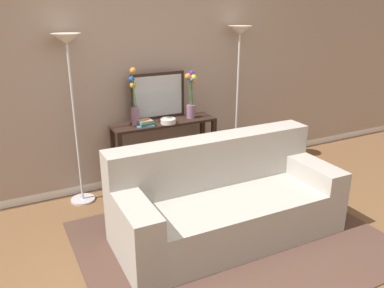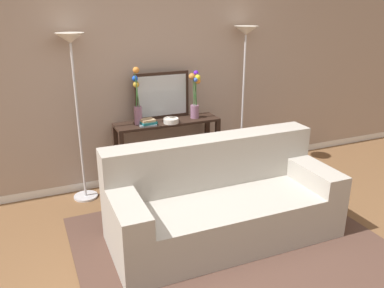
{
  "view_description": "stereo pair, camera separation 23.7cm",
  "coord_description": "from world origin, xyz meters",
  "px_view_note": "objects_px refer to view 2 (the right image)",
  "views": [
    {
      "loc": [
        -1.43,
        -2.05,
        2.04
      ],
      "look_at": [
        0.27,
        1.25,
        0.71
      ],
      "focal_mm": 36.96,
      "sensor_mm": 36.0,
      "label": 1
    },
    {
      "loc": [
        -1.21,
        -2.15,
        2.04
      ],
      "look_at": [
        0.27,
        1.25,
        0.71
      ],
      "focal_mm": 36.96,
      "sensor_mm": 36.0,
      "label": 2
    }
  ],
  "objects_px": {
    "couch": "(222,204)",
    "book_row_under_console": "(140,184)",
    "console_table": "(168,142)",
    "vase_short_flowers": "(195,96)",
    "book_stack": "(148,122)",
    "vase_tall_flowers": "(137,102)",
    "wall_mirror": "(162,95)",
    "floor_lamp_left": "(73,72)",
    "floor_lamp_right": "(245,60)",
    "fruit_bowl": "(171,120)"
  },
  "relations": [
    {
      "from": "floor_lamp_right",
      "to": "wall_mirror",
      "type": "bearing_deg",
      "value": 174.7
    },
    {
      "from": "floor_lamp_left",
      "to": "couch",
      "type": "bearing_deg",
      "value": -50.72
    },
    {
      "from": "wall_mirror",
      "to": "vase_short_flowers",
      "type": "relative_size",
      "value": 1.19
    },
    {
      "from": "book_stack",
      "to": "book_row_under_console",
      "type": "distance_m",
      "value": 0.77
    },
    {
      "from": "floor_lamp_left",
      "to": "floor_lamp_right",
      "type": "bearing_deg",
      "value": -0.0
    },
    {
      "from": "console_table",
      "to": "floor_lamp_left",
      "type": "distance_m",
      "value": 1.29
    },
    {
      "from": "vase_tall_flowers",
      "to": "floor_lamp_left",
      "type": "bearing_deg",
      "value": 176.9
    },
    {
      "from": "floor_lamp_left",
      "to": "book_stack",
      "type": "distance_m",
      "value": 0.93
    },
    {
      "from": "console_table",
      "to": "vase_tall_flowers",
      "type": "distance_m",
      "value": 0.61
    },
    {
      "from": "couch",
      "to": "book_stack",
      "type": "bearing_deg",
      "value": 105.37
    },
    {
      "from": "console_table",
      "to": "wall_mirror",
      "type": "relative_size",
      "value": 1.85
    },
    {
      "from": "console_table",
      "to": "floor_lamp_left",
      "type": "relative_size",
      "value": 0.67
    },
    {
      "from": "couch",
      "to": "floor_lamp_left",
      "type": "xyz_separation_m",
      "value": [
        -1.03,
        1.26,
        1.08
      ]
    },
    {
      "from": "wall_mirror",
      "to": "vase_tall_flowers",
      "type": "distance_m",
      "value": 0.35
    },
    {
      "from": "wall_mirror",
      "to": "book_stack",
      "type": "distance_m",
      "value": 0.39
    },
    {
      "from": "couch",
      "to": "fruit_bowl",
      "type": "distance_m",
      "value": 1.23
    },
    {
      "from": "fruit_bowl",
      "to": "book_stack",
      "type": "height_order",
      "value": "book_stack"
    },
    {
      "from": "vase_tall_flowers",
      "to": "vase_short_flowers",
      "type": "bearing_deg",
      "value": -1.66
    },
    {
      "from": "vase_short_flowers",
      "to": "book_stack",
      "type": "xyz_separation_m",
      "value": [
        -0.59,
        -0.05,
        -0.23
      ]
    },
    {
      "from": "console_table",
      "to": "book_stack",
      "type": "bearing_deg",
      "value": -164.86
    },
    {
      "from": "couch",
      "to": "book_stack",
      "type": "xyz_separation_m",
      "value": [
        -0.32,
        1.15,
        0.5
      ]
    },
    {
      "from": "floor_lamp_right",
      "to": "floor_lamp_left",
      "type": "bearing_deg",
      "value": 180.0
    },
    {
      "from": "floor_lamp_right",
      "to": "vase_short_flowers",
      "type": "bearing_deg",
      "value": -175.4
    },
    {
      "from": "couch",
      "to": "book_row_under_console",
      "type": "bearing_deg",
      "value": 108.82
    },
    {
      "from": "wall_mirror",
      "to": "book_row_under_console",
      "type": "relative_size",
      "value": 2.43
    },
    {
      "from": "floor_lamp_left",
      "to": "fruit_bowl",
      "type": "bearing_deg",
      "value": -7.8
    },
    {
      "from": "book_stack",
      "to": "floor_lamp_left",
      "type": "bearing_deg",
      "value": 171.47
    },
    {
      "from": "console_table",
      "to": "vase_tall_flowers",
      "type": "relative_size",
      "value": 1.88
    },
    {
      "from": "wall_mirror",
      "to": "book_stack",
      "type": "bearing_deg",
      "value": -140.76
    },
    {
      "from": "fruit_bowl",
      "to": "book_row_under_console",
      "type": "height_order",
      "value": "fruit_bowl"
    },
    {
      "from": "vase_tall_flowers",
      "to": "book_row_under_console",
      "type": "bearing_deg",
      "value": -160.94
    },
    {
      "from": "floor_lamp_left",
      "to": "book_row_under_console",
      "type": "distance_m",
      "value": 1.47
    },
    {
      "from": "floor_lamp_right",
      "to": "book_stack",
      "type": "relative_size",
      "value": 9.07
    },
    {
      "from": "floor_lamp_left",
      "to": "fruit_bowl",
      "type": "relative_size",
      "value": 10.44
    },
    {
      "from": "console_table",
      "to": "vase_short_flowers",
      "type": "bearing_deg",
      "value": -2.46
    },
    {
      "from": "floor_lamp_left",
      "to": "wall_mirror",
      "type": "xyz_separation_m",
      "value": [
        0.96,
        0.09,
        -0.34
      ]
    },
    {
      "from": "couch",
      "to": "book_row_under_console",
      "type": "relative_size",
      "value": 7.74
    },
    {
      "from": "vase_short_flowers",
      "to": "console_table",
      "type": "bearing_deg",
      "value": 177.54
    },
    {
      "from": "floor_lamp_right",
      "to": "book_row_under_console",
      "type": "xyz_separation_m",
      "value": [
        -1.35,
        -0.04,
        -1.35
      ]
    },
    {
      "from": "floor_lamp_left",
      "to": "book_stack",
      "type": "bearing_deg",
      "value": -8.53
    },
    {
      "from": "floor_lamp_right",
      "to": "book_row_under_console",
      "type": "relative_size",
      "value": 6.75
    },
    {
      "from": "floor_lamp_left",
      "to": "fruit_bowl",
      "type": "height_order",
      "value": "floor_lamp_left"
    },
    {
      "from": "floor_lamp_left",
      "to": "wall_mirror",
      "type": "bearing_deg",
      "value": 5.56
    },
    {
      "from": "floor_lamp_right",
      "to": "book_stack",
      "type": "distance_m",
      "value": 1.39
    },
    {
      "from": "couch",
      "to": "wall_mirror",
      "type": "bearing_deg",
      "value": 93.02
    },
    {
      "from": "couch",
      "to": "wall_mirror",
      "type": "xyz_separation_m",
      "value": [
        -0.07,
        1.36,
        0.73
      ]
    },
    {
      "from": "floor_lamp_right",
      "to": "book_row_under_console",
      "type": "height_order",
      "value": "floor_lamp_right"
    },
    {
      "from": "couch",
      "to": "console_table",
      "type": "height_order",
      "value": "couch"
    },
    {
      "from": "floor_lamp_left",
      "to": "wall_mirror",
      "type": "height_order",
      "value": "floor_lamp_left"
    },
    {
      "from": "floor_lamp_right",
      "to": "vase_tall_flowers",
      "type": "distance_m",
      "value": 1.39
    }
  ]
}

